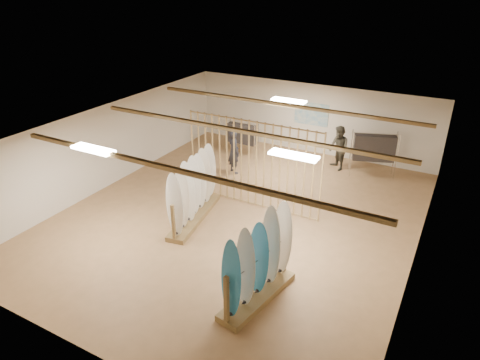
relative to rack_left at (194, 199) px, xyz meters
The scene contains 16 objects.
floor 1.53m from the rack_left, 36.14° to the left, with size 12.00×12.00×0.00m, color #A77C50.
ceiling 2.53m from the rack_left, 36.14° to the left, with size 12.00×12.00×0.00m, color gray.
wall_back 6.94m from the rack_left, 80.76° to the left, with size 12.00×12.00×0.00m, color silver.
wall_front 5.36m from the rack_left, 77.95° to the right, with size 12.00×12.00×0.00m, color silver.
wall_left 4.04m from the rack_left, 168.25° to the left, with size 12.00×12.00×0.00m, color silver.
wall_right 6.20m from the rack_left, ahead, with size 12.00×12.00×0.00m, color silver.
ceiling_slats 2.46m from the rack_left, 36.14° to the left, with size 9.50×6.12×0.10m, color olive.
light_panels 2.48m from the rack_left, 36.14° to the left, with size 1.20×0.35×0.06m, color white.
bamboo_partition 2.08m from the rack_left, 55.45° to the left, with size 4.45×0.05×2.78m.
poster 6.94m from the rack_left, 80.73° to the left, with size 1.40×0.03×0.90m, color #3689BD.
rack_left is the anchor object (origin of this frame).
rack_right 3.94m from the rack_left, 35.06° to the right, with size 0.97×2.32×2.15m.
clothing_rack_a 5.28m from the rack_left, 102.66° to the left, with size 1.29×0.33×1.38m.
clothing_rack_b 6.87m from the rack_left, 55.17° to the left, with size 1.48×0.85×1.65m.
shopper_a 3.54m from the rack_left, 99.80° to the left, with size 0.68×0.46×1.87m, color #292931.
shopper_b 6.20m from the rack_left, 64.59° to the left, with size 0.91×0.71×1.89m, color #3D3A2F.
Camera 1 is at (5.38, -9.90, 6.63)m, focal length 32.00 mm.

